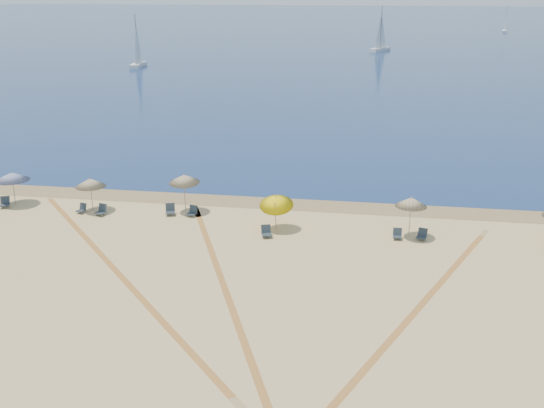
{
  "coord_description": "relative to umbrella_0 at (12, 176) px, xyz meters",
  "views": [
    {
      "loc": [
        5.9,
        -17.25,
        14.55
      ],
      "look_at": [
        0.0,
        20.0,
        1.3
      ],
      "focal_mm": 41.73,
      "sensor_mm": 36.0,
      "label": 1
    }
  ],
  "objects": [
    {
      "name": "sailboat_1",
      "position": [
        63.81,
        173.35,
        0.4
      ],
      "size": [
        2.17,
        5.46,
        7.91
      ],
      "rotation": [
        0.0,
        0.0,
        -0.16
      ],
      "color": "white",
      "rests_on": "ocean"
    },
    {
      "name": "chair_5",
      "position": [
        18.23,
        -3.18,
        -1.68
      ],
      "size": [
        0.78,
        0.84,
        0.71
      ],
      "rotation": [
        0.0,
        0.0,
        0.35
      ],
      "color": "#1E262E",
      "rests_on": "ground"
    },
    {
      "name": "chair_2",
      "position": [
        6.81,
        -1.14,
        -1.67
      ],
      "size": [
        0.76,
        0.84,
        0.73
      ],
      "rotation": [
        0.0,
        0.0,
        -0.26
      ],
      "color": "#1E262E",
      "rests_on": "ground"
    },
    {
      "name": "umbrella_0",
      "position": [
        0.0,
        0.0,
        0.0
      ],
      "size": [
        2.35,
        2.35,
        2.33
      ],
      "color": "gray",
      "rests_on": "ground"
    },
    {
      "name": "ocean",
      "position": [
        18.21,
        204.11,
        -1.98
      ],
      "size": [
        500.0,
        500.0,
        0.0
      ],
      "primitive_type": "plane",
      "color": "#0C2151",
      "rests_on": "ground"
    },
    {
      "name": "chair_1",
      "position": [
        5.35,
        -0.93,
        -1.72
      ],
      "size": [
        0.66,
        0.72,
        0.62
      ],
      "rotation": [
        0.0,
        0.0,
        -0.27
      ],
      "color": "#1E262E",
      "rests_on": "ground"
    },
    {
      "name": "umbrella_4",
      "position": [
        26.76,
        -1.79,
        0.22
      ],
      "size": [
        1.89,
        1.89,
        2.56
      ],
      "color": "gray",
      "rests_on": "ground"
    },
    {
      "name": "chair_7",
      "position": [
        27.51,
        -2.15,
        -1.7
      ],
      "size": [
        0.72,
        0.78,
        0.67
      ],
      "rotation": [
        0.0,
        0.0,
        -0.31
      ],
      "color": "#1E262E",
      "rests_on": "ground"
    },
    {
      "name": "wet_sand",
      "position": [
        18.21,
        3.11,
        -1.99
      ],
      "size": [
        500.0,
        500.0,
        0.0
      ],
      "primitive_type": "plane",
      "color": "olive",
      "rests_on": "ground"
    },
    {
      "name": "umbrella_2",
      "position": [
        12.13,
        0.38,
        0.3
      ],
      "size": [
        2.03,
        2.07,
        2.66
      ],
      "color": "gray",
      "rests_on": "ground"
    },
    {
      "name": "chair_3",
      "position": [
        11.31,
        -0.38,
        -1.67
      ],
      "size": [
        0.79,
        0.86,
        0.74
      ],
      "rotation": [
        0.0,
        0.0,
        0.3
      ],
      "color": "#1E262E",
      "rests_on": "ground"
    },
    {
      "name": "sailboat_2",
      "position": [
        25.37,
        109.13,
        0.97
      ],
      "size": [
        4.72,
        6.53,
        9.79
      ],
      "rotation": [
        0.0,
        0.0,
        -0.52
      ],
      "color": "white",
      "rests_on": "ocean"
    },
    {
      "name": "sailboat_0",
      "position": [
        -18.28,
        73.65,
        0.82
      ],
      "size": [
        2.13,
        6.35,
        9.29
      ],
      "rotation": [
        0.0,
        0.0,
        0.09
      ],
      "color": "white",
      "rests_on": "ocean"
    },
    {
      "name": "chair_6",
      "position": [
        26.06,
        -2.27,
        -1.71
      ],
      "size": [
        0.52,
        0.62,
        0.63
      ],
      "rotation": [
        0.0,
        0.0,
        0.0
      ],
      "color": "#1E262E",
      "rests_on": "ground"
    },
    {
      "name": "umbrella_3",
      "position": [
        18.63,
        -1.88,
        -0.16
      ],
      "size": [
        2.1,
        2.17,
        2.44
      ],
      "color": "gray",
      "rests_on": "ground"
    },
    {
      "name": "umbrella_1",
      "position": [
        5.86,
        -0.39,
        -0.03
      ],
      "size": [
        2.02,
        2.02,
        2.3
      ],
      "color": "gray",
      "rests_on": "ground"
    },
    {
      "name": "chair_0",
      "position": [
        -0.34,
        -0.74,
        -1.67
      ],
      "size": [
        0.8,
        0.87,
        0.73
      ],
      "rotation": [
        0.0,
        0.0,
        0.32
      ],
      "color": "#1E262E",
      "rests_on": "ground"
    },
    {
      "name": "tire_tracks",
      "position": [
        17.93,
        -10.83,
        -1.99
      ],
      "size": [
        53.81,
        43.66,
        0.0
      ],
      "color": "tan",
      "rests_on": "ground"
    },
    {
      "name": "chair_4",
      "position": [
        12.82,
        -0.38,
        -1.69
      ],
      "size": [
        0.7,
        0.77,
        0.68
      ],
      "rotation": [
        0.0,
        0.0,
        -0.22
      ],
      "color": "#1E262E",
      "rests_on": "ground"
    }
  ]
}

